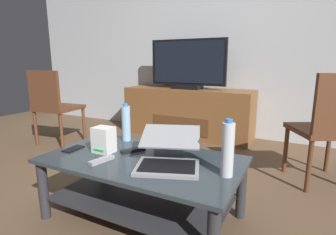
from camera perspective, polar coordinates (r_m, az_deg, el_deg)
ground_plane at (r=1.88m, az=-8.92°, el=-19.38°), size 7.68×7.68×0.00m
back_wall at (r=3.65m, az=12.29°, el=18.48°), size 6.40×0.12×2.80m
coffee_table at (r=1.68m, az=-5.56°, el=-12.59°), size 1.19×0.67×0.40m
media_cabinet at (r=3.51m, az=4.23°, el=1.12°), size 1.68×0.50×0.62m
television at (r=3.42m, az=4.25°, el=11.15°), size 1.01×0.20×0.62m
dining_chair at (r=2.37m, az=31.55°, el=-1.35°), size 0.60×0.60×0.89m
side_chair at (r=3.33m, az=-23.45°, el=2.72°), size 0.48×0.48×0.88m
laptop at (r=1.51m, az=0.17°, el=-7.88°), size 0.47×0.51×0.18m
router_box at (r=1.75m, az=-13.67°, el=-4.67°), size 0.13×0.11×0.17m
water_bottle_near at (r=1.97m, az=-9.04°, el=-1.19°), size 0.07×0.07×0.28m
water_bottle_far at (r=1.37m, az=12.72°, el=-6.71°), size 0.06×0.06×0.30m
cell_phone at (r=1.88m, az=-19.70°, el=-6.38°), size 0.08×0.14×0.01m
tv_remote at (r=1.75m, az=-7.54°, el=-7.00°), size 0.12×0.16×0.02m
soundbar_remote at (r=1.61m, az=-14.13°, el=-8.89°), size 0.08×0.17×0.02m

